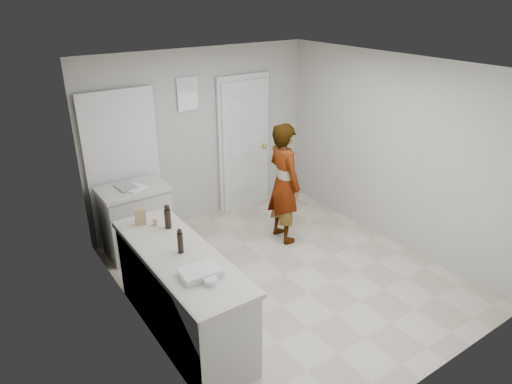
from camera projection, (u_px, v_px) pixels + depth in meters
ground at (284, 275)px, 5.59m from camera, size 4.00×4.00×0.00m
room_shell at (193, 155)px, 6.55m from camera, size 4.00×4.00×4.00m
main_counter at (182, 296)px, 4.52m from camera, size 0.64×1.96×0.93m
side_counter at (136, 222)px, 5.94m from camera, size 0.84×0.61×0.93m
person at (284, 183)px, 6.10m from camera, size 0.44×0.64×1.66m
cake_mix_box at (140, 217)px, 4.80m from camera, size 0.12×0.08×0.18m
spice_jar at (155, 222)px, 4.81m from camera, size 0.05×0.05×0.07m
oil_cruet_a at (168, 217)px, 4.72m from camera, size 0.07×0.07×0.27m
oil_cruet_b at (180, 241)px, 4.28m from camera, size 0.06×0.06×0.26m
baking_dish at (200, 272)px, 3.97m from camera, size 0.36×0.27×0.06m
egg_bowl at (210, 281)px, 3.87m from camera, size 0.12×0.12×0.05m
papers at (132, 187)px, 5.72m from camera, size 0.37×0.40×0.01m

